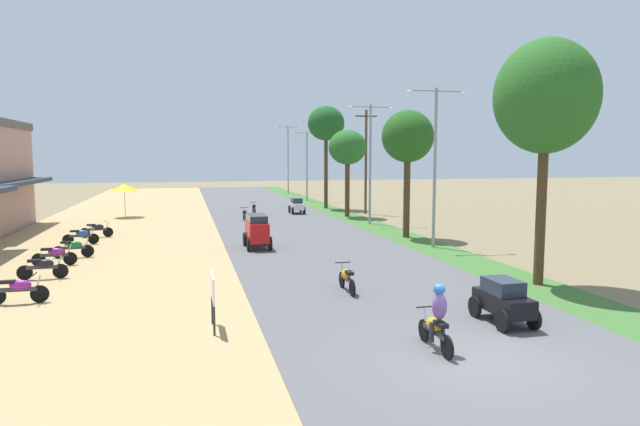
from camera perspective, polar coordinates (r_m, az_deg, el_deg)
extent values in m
plane|color=#7A6B4C|center=(13.48, 15.90, -14.65)|extent=(180.00, 180.00, 0.00)
cube|color=#565659|center=(13.47, 15.91, -14.49)|extent=(9.00, 140.00, 0.08)
cube|color=#2D3847|center=(38.10, -28.66, 2.82)|extent=(1.20, 10.56, 0.25)
cylinder|color=black|center=(19.62, -27.17, -7.52)|extent=(0.56, 0.06, 0.56)
cube|color=#333338|center=(19.74, -28.96, -6.99)|extent=(1.12, 0.12, 0.12)
ellipsoid|color=#8C1E8C|center=(19.69, -28.75, -6.60)|extent=(0.64, 0.28, 0.32)
cube|color=black|center=(19.76, -29.79, -6.25)|extent=(0.44, 0.20, 0.10)
cylinder|color=#A5A8AD|center=(19.58, -27.38, -6.75)|extent=(0.26, 0.05, 0.68)
cylinder|color=black|center=(19.52, -27.61, -5.68)|extent=(0.04, 0.54, 0.04)
cylinder|color=black|center=(23.07, -25.41, -5.49)|extent=(0.56, 0.06, 0.56)
cylinder|color=black|center=(23.35, -28.41, -5.50)|extent=(0.56, 0.06, 0.56)
cube|color=#333338|center=(23.17, -26.94, -5.06)|extent=(1.12, 0.12, 0.12)
ellipsoid|color=black|center=(23.13, -26.76, -4.71)|extent=(0.64, 0.28, 0.32)
cube|color=black|center=(23.19, -27.65, -4.43)|extent=(0.44, 0.20, 0.10)
cylinder|color=#A5A8AD|center=(23.03, -25.59, -4.83)|extent=(0.26, 0.05, 0.68)
cylinder|color=black|center=(22.98, -25.78, -3.92)|extent=(0.04, 0.54, 0.04)
cylinder|color=black|center=(25.64, -24.57, -4.34)|extent=(0.56, 0.06, 0.56)
cylinder|color=black|center=(25.90, -27.27, -4.37)|extent=(0.56, 0.06, 0.56)
cube|color=#333338|center=(25.73, -25.95, -3.96)|extent=(1.12, 0.12, 0.12)
ellipsoid|color=#8C1E8C|center=(25.70, -25.79, -3.65)|extent=(0.64, 0.28, 0.32)
cube|color=black|center=(25.75, -26.59, -3.40)|extent=(0.44, 0.20, 0.10)
cylinder|color=#A5A8AD|center=(25.61, -24.73, -3.75)|extent=(0.26, 0.05, 0.68)
cylinder|color=black|center=(25.56, -24.90, -2.93)|extent=(0.04, 0.54, 0.04)
cylinder|color=black|center=(27.30, -23.05, -3.67)|extent=(0.56, 0.06, 0.56)
cylinder|color=black|center=(27.53, -25.61, -3.71)|extent=(0.56, 0.06, 0.56)
cube|color=#333338|center=(27.38, -24.35, -3.32)|extent=(1.12, 0.12, 0.12)
ellipsoid|color=#14722D|center=(27.35, -24.20, -3.03)|extent=(0.64, 0.28, 0.32)
cube|color=black|center=(27.40, -24.95, -2.79)|extent=(0.44, 0.20, 0.10)
cylinder|color=#A5A8AD|center=(27.27, -23.20, -3.12)|extent=(0.26, 0.05, 0.68)
cylinder|color=black|center=(27.23, -23.36, -2.35)|extent=(0.04, 0.54, 0.04)
cylinder|color=black|center=(31.18, -22.53, -2.50)|extent=(0.56, 0.06, 0.56)
cylinder|color=black|center=(31.40, -24.77, -2.54)|extent=(0.56, 0.06, 0.56)
cube|color=#333338|center=(31.26, -23.67, -2.19)|extent=(1.12, 0.12, 0.12)
ellipsoid|color=#1E4CA5|center=(31.23, -23.53, -1.94)|extent=(0.64, 0.28, 0.32)
cube|color=black|center=(31.27, -24.19, -1.73)|extent=(0.44, 0.20, 0.10)
cylinder|color=#A5A8AD|center=(31.15, -22.66, -2.01)|extent=(0.26, 0.05, 0.68)
cylinder|color=black|center=(31.12, -22.80, -1.34)|extent=(0.04, 0.54, 0.04)
cylinder|color=black|center=(33.59, -21.21, -1.87)|extent=(0.56, 0.06, 0.56)
cylinder|color=black|center=(33.77, -23.30, -1.91)|extent=(0.56, 0.06, 0.56)
cube|color=#333338|center=(33.65, -22.27, -1.59)|extent=(1.12, 0.12, 0.12)
ellipsoid|color=black|center=(33.62, -22.14, -1.35)|extent=(0.64, 0.28, 0.32)
cube|color=black|center=(33.66, -22.76, -1.16)|extent=(0.44, 0.20, 0.10)
cylinder|color=#A5A8AD|center=(33.56, -21.33, -1.41)|extent=(0.26, 0.05, 0.68)
cylinder|color=black|center=(33.52, -21.46, -0.79)|extent=(0.04, 0.54, 0.04)
cylinder|color=#262628|center=(14.66, -10.97, -10.93)|extent=(0.06, 0.06, 0.80)
cylinder|color=#262628|center=(15.62, -11.16, -9.87)|extent=(0.06, 0.06, 0.80)
cube|color=white|center=(14.95, -11.12, -7.62)|extent=(0.04, 1.30, 0.70)
cylinder|color=#99999E|center=(43.85, -19.66, 0.96)|extent=(0.05, 0.05, 2.10)
cone|color=gold|center=(43.77, -19.72, 2.52)|extent=(2.20, 2.20, 0.55)
cylinder|color=#4C351E|center=(21.07, 22.05, 0.56)|extent=(0.35, 0.35, 5.61)
ellipsoid|color=#286121|center=(21.09, 22.47, 11.18)|extent=(3.58, 3.58, 4.01)
cylinder|color=#4C351E|center=(31.36, 9.03, 1.94)|extent=(0.37, 0.37, 4.91)
ellipsoid|color=#215519|center=(31.31, 9.12, 7.90)|extent=(2.91, 2.91, 2.92)
cylinder|color=#4C351E|center=(41.71, 2.86, 2.74)|extent=(0.36, 0.36, 4.55)
ellipsoid|color=#256225|center=(41.65, 2.88, 6.86)|extent=(2.88, 2.88, 2.63)
cylinder|color=#4C351E|center=(48.17, 0.63, 4.42)|extent=(0.33, 0.33, 6.62)
ellipsoid|color=#1B521E|center=(48.23, 0.63, 9.33)|extent=(3.20, 3.20, 2.99)
cylinder|color=gray|center=(28.10, 11.87, 4.55)|extent=(0.16, 0.16, 7.98)
cylinder|color=gray|center=(27.98, 10.72, 12.44)|extent=(1.40, 0.08, 0.08)
ellipsoid|color=silver|center=(27.69, 9.37, 12.39)|extent=(0.36, 0.20, 0.14)
cylinder|color=gray|center=(28.58, 13.34, 12.25)|extent=(1.40, 0.08, 0.08)
ellipsoid|color=silver|center=(28.89, 14.59, 12.01)|extent=(0.36, 0.20, 0.14)
cylinder|color=gray|center=(37.26, 5.25, 5.02)|extent=(0.16, 0.16, 8.04)
cylinder|color=gray|center=(37.18, 4.27, 10.99)|extent=(1.40, 0.08, 0.08)
ellipsoid|color=silver|center=(36.96, 3.22, 10.92)|extent=(0.36, 0.20, 0.14)
cylinder|color=gray|center=(37.63, 6.33, 10.91)|extent=(1.40, 0.08, 0.08)
ellipsoid|color=silver|center=(37.87, 7.34, 10.76)|extent=(0.36, 0.20, 0.14)
cylinder|color=gray|center=(56.38, -1.37, 4.90)|extent=(0.16, 0.16, 7.10)
cylinder|color=gray|center=(56.27, -2.08, 8.35)|extent=(1.40, 0.08, 0.08)
ellipsoid|color=silver|center=(56.13, -2.79, 8.29)|extent=(0.36, 0.20, 0.14)
cylinder|color=gray|center=(56.57, -0.68, 8.35)|extent=(1.40, 0.08, 0.08)
ellipsoid|color=silver|center=(56.73, 0.02, 8.27)|extent=(0.36, 0.20, 0.14)
cylinder|color=gray|center=(66.74, -3.34, 5.54)|extent=(0.16, 0.16, 8.22)
cylinder|color=gray|center=(66.70, -3.96, 8.94)|extent=(1.40, 0.08, 0.08)
ellipsoid|color=silver|center=(66.58, -4.56, 8.88)|extent=(0.36, 0.20, 0.14)
cylinder|color=gray|center=(66.95, -2.77, 8.94)|extent=(1.40, 0.08, 0.08)
ellipsoid|color=silver|center=(67.09, -2.17, 8.87)|extent=(0.36, 0.20, 0.14)
cylinder|color=brown|center=(44.32, 4.80, 5.29)|extent=(0.20, 0.20, 8.33)
cube|color=#473323|center=(44.42, 4.85, 10.02)|extent=(1.80, 0.10, 0.10)
cube|color=black|center=(16.12, 18.56, -8.84)|extent=(0.84, 1.95, 0.50)
cube|color=#232B38|center=(16.05, 18.52, -7.25)|extent=(0.77, 1.10, 0.40)
cylinder|color=black|center=(15.89, 21.36, -10.21)|extent=(0.10, 0.60, 0.60)
cylinder|color=black|center=(15.38, 18.44, -10.64)|extent=(0.10, 0.60, 0.60)
cylinder|color=black|center=(17.01, 18.61, -9.04)|extent=(0.10, 0.60, 0.60)
cylinder|color=black|center=(16.53, 15.82, -9.39)|extent=(0.10, 0.60, 0.60)
cube|color=red|center=(27.60, -6.59, -1.89)|extent=(0.95, 2.40, 0.95)
cube|color=#232B38|center=(27.62, -6.63, -0.53)|extent=(0.87, 2.00, 0.35)
cylinder|color=black|center=(28.47, -7.86, -2.70)|extent=(0.12, 0.68, 0.68)
cylinder|color=black|center=(28.59, -5.73, -2.64)|extent=(0.12, 0.68, 0.68)
cylinder|color=black|center=(26.77, -7.48, -3.25)|extent=(0.12, 0.68, 0.68)
cylinder|color=black|center=(26.91, -5.21, -3.18)|extent=(0.12, 0.68, 0.68)
cube|color=silver|center=(43.84, -2.44, 0.71)|extent=(0.84, 1.95, 0.50)
cube|color=#232B38|center=(43.85, -2.46, 1.30)|extent=(0.77, 1.10, 0.40)
cylinder|color=black|center=(43.28, -1.65, 0.27)|extent=(0.10, 0.60, 0.60)
cylinder|color=black|center=(43.09, -2.87, 0.24)|extent=(0.10, 0.60, 0.60)
cylinder|color=black|center=(44.65, -2.03, 0.45)|extent=(0.10, 0.60, 0.60)
cylinder|color=black|center=(44.46, -3.21, 0.42)|extent=(0.10, 0.60, 0.60)
cylinder|color=black|center=(14.19, 10.79, -11.93)|extent=(0.06, 0.56, 0.56)
cylinder|color=black|center=(13.13, 13.10, -13.48)|extent=(0.06, 0.56, 0.56)
cube|color=#333338|center=(13.60, 11.91, -11.96)|extent=(0.12, 1.12, 0.12)
ellipsoid|color=orange|center=(13.62, 11.78, -11.30)|extent=(0.28, 0.64, 0.32)
cube|color=black|center=(13.28, 12.47, -11.23)|extent=(0.20, 0.44, 0.10)
cylinder|color=#A5A8AD|center=(14.05, 10.91, -10.96)|extent=(0.05, 0.26, 0.68)
cylinder|color=black|center=(13.90, 11.05, -9.56)|extent=(0.54, 0.04, 0.04)
ellipsoid|color=#724C8C|center=(13.24, 12.36, -9.49)|extent=(0.36, 0.28, 0.64)
sphere|color=blue|center=(13.17, 12.32, -7.76)|extent=(0.28, 0.28, 0.28)
cylinder|color=#2D2D38|center=(13.45, 11.56, -12.07)|extent=(0.12, 0.12, 0.48)
cylinder|color=#2D2D38|center=(13.57, 12.65, -11.93)|extent=(0.12, 0.12, 0.48)
cylinder|color=black|center=(19.35, 2.29, -6.97)|extent=(0.06, 0.56, 0.56)
cylinder|color=black|center=(18.20, 3.38, -7.81)|extent=(0.06, 0.56, 0.56)
cube|color=#333338|center=(18.73, 2.82, -6.84)|extent=(0.12, 1.12, 0.12)
ellipsoid|color=orange|center=(18.78, 2.75, -6.37)|extent=(0.28, 0.64, 0.32)
cube|color=black|center=(18.42, 3.07, -6.24)|extent=(0.20, 0.44, 0.10)
cylinder|color=#A5A8AD|center=(19.24, 2.34, -6.22)|extent=(0.05, 0.26, 0.68)
cylinder|color=black|center=(19.11, 2.40, -5.18)|extent=(0.54, 0.04, 0.04)
cylinder|color=black|center=(39.64, -7.96, -0.34)|extent=(0.06, 0.56, 0.56)
cylinder|color=black|center=(38.41, -7.77, -0.54)|extent=(0.06, 0.56, 0.56)
cube|color=#333338|center=(39.00, -7.87, -0.18)|extent=(0.12, 1.12, 0.12)
ellipsoid|color=black|center=(39.07, -7.88, 0.04)|extent=(0.28, 0.64, 0.32)
cube|color=black|center=(38.70, -7.83, 0.16)|extent=(0.20, 0.44, 0.10)
cylinder|color=#A5A8AD|center=(39.55, -7.96, 0.04)|extent=(0.05, 0.26, 0.68)
cylinder|color=black|center=(39.45, -7.95, 0.56)|extent=(0.54, 0.04, 0.04)
cylinder|color=black|center=(44.13, -7.00, 0.32)|extent=(0.06, 0.56, 0.56)
cylinder|color=black|center=(42.91, -6.80, 0.16)|extent=(0.06, 0.56, 0.56)
cube|color=#333338|center=(43.50, -6.90, 0.47)|extent=(0.12, 1.12, 0.12)
ellipsoid|color=black|center=(43.57, -6.92, 0.67)|extent=(0.28, 0.64, 0.32)
cube|color=black|center=(43.20, -6.86, 0.78)|extent=(0.20, 0.44, 0.10)
cylinder|color=#A5A8AD|center=(44.05, -6.99, 0.66)|extent=(0.05, 0.26, 0.68)
cylinder|color=black|center=(43.96, -6.99, 1.13)|extent=(0.54, 0.04, 0.04)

